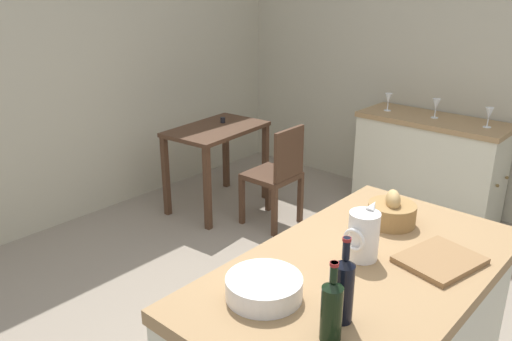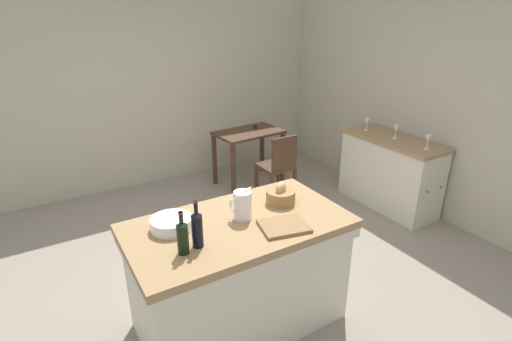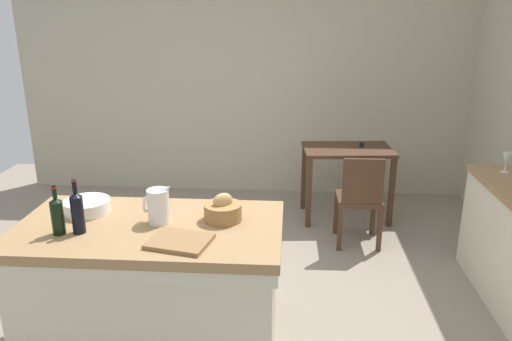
# 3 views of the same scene
# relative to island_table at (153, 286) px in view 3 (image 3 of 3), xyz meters

# --- Properties ---
(ground_plane) EXTENTS (6.76, 6.76, 0.00)m
(ground_plane) POSITION_rel_island_table_xyz_m (0.31, 0.53, -0.49)
(ground_plane) COLOR gray
(wall_back) EXTENTS (5.32, 0.12, 2.60)m
(wall_back) POSITION_rel_island_table_xyz_m (0.31, 3.13, 0.81)
(wall_back) COLOR #B2AA93
(wall_back) RESTS_ON ground
(island_table) EXTENTS (1.58, 0.87, 0.90)m
(island_table) POSITION_rel_island_table_xyz_m (0.00, 0.00, 0.00)
(island_table) COLOR #99754C
(island_table) RESTS_ON ground
(writing_desk) EXTENTS (0.94, 0.63, 0.81)m
(writing_desk) POSITION_rel_island_table_xyz_m (1.42, 2.32, 0.15)
(writing_desk) COLOR #472D1E
(writing_desk) RESTS_ON ground
(wooden_chair) EXTENTS (0.41, 0.41, 0.88)m
(wooden_chair) POSITION_rel_island_table_xyz_m (1.48, 1.66, -0.01)
(wooden_chair) COLOR #472D1E
(wooden_chair) RESTS_ON ground
(pitcher) EXTENTS (0.17, 0.13, 0.25)m
(pitcher) POSITION_rel_island_table_xyz_m (0.05, 0.04, 0.53)
(pitcher) COLOR white
(pitcher) RESTS_ON island_table
(wash_bowl) EXTENTS (0.29, 0.29, 0.08)m
(wash_bowl) POSITION_rel_island_table_xyz_m (-0.44, 0.16, 0.46)
(wash_bowl) COLOR white
(wash_bowl) RESTS_ON island_table
(bread_basket) EXTENTS (0.23, 0.23, 0.17)m
(bread_basket) POSITION_rel_island_table_xyz_m (0.43, 0.10, 0.48)
(bread_basket) COLOR olive
(bread_basket) RESTS_ON island_table
(cutting_board) EXTENTS (0.37, 0.32, 0.02)m
(cutting_board) POSITION_rel_island_table_xyz_m (0.24, -0.23, 0.43)
(cutting_board) COLOR olive
(cutting_board) RESTS_ON island_table
(wine_bottle_dark) EXTENTS (0.07, 0.07, 0.32)m
(wine_bottle_dark) POSITION_rel_island_table_xyz_m (-0.36, -0.13, 0.55)
(wine_bottle_dark) COLOR black
(wine_bottle_dark) RESTS_ON island_table
(wine_bottle_amber) EXTENTS (0.07, 0.07, 0.29)m
(wine_bottle_amber) POSITION_rel_island_table_xyz_m (-0.47, -0.16, 0.53)
(wine_bottle_amber) COLOR black
(wine_bottle_amber) RESTS_ON island_table
(wine_glass_middle) EXTENTS (0.07, 0.07, 0.16)m
(wine_glass_middle) POSITION_rel_island_table_xyz_m (2.54, 1.24, 0.50)
(wine_glass_middle) COLOR white
(wine_glass_middle) RESTS_ON side_cabinet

